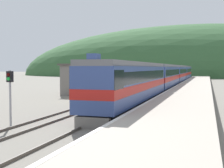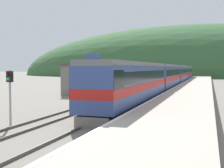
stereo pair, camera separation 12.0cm
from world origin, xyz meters
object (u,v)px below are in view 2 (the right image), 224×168
(express_train_lead_car, at_px, (133,83))
(carriage_fourth, at_px, (186,73))
(signal_post_siding, at_px, (10,86))
(carriage_second, at_px, (165,77))
(siding_train, at_px, (134,80))
(carriage_third, at_px, (178,74))

(express_train_lead_car, relative_size, carriage_fourth, 1.05)
(signal_post_siding, bearing_deg, carriage_fourth, 85.94)
(carriage_second, bearing_deg, carriage_fourth, 90.00)
(express_train_lead_car, distance_m, signal_post_siding, 12.33)
(carriage_fourth, distance_m, signal_post_siding, 76.96)
(siding_train, bearing_deg, carriage_fourth, 85.12)
(carriage_second, bearing_deg, siding_train, -130.65)
(express_train_lead_car, height_order, carriage_second, express_train_lead_car)
(signal_post_siding, bearing_deg, carriage_third, 84.35)
(carriage_second, height_order, signal_post_siding, carriage_second)
(carriage_fourth, relative_size, signal_post_siding, 5.74)
(carriage_second, distance_m, signal_post_siding, 33.91)
(carriage_fourth, bearing_deg, carriage_third, -90.00)
(express_train_lead_car, height_order, carriage_third, express_train_lead_car)
(carriage_third, relative_size, siding_train, 0.66)
(express_train_lead_car, bearing_deg, siding_train, 103.12)
(siding_train, bearing_deg, carriage_third, 81.17)
(carriage_third, height_order, signal_post_siding, carriage_third)
(express_train_lead_car, distance_m, carriage_second, 22.42)
(siding_train, height_order, signal_post_siding, siding_train)
(carriage_fourth, height_order, signal_post_siding, carriage_fourth)
(carriage_third, distance_m, signal_post_siding, 55.39)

